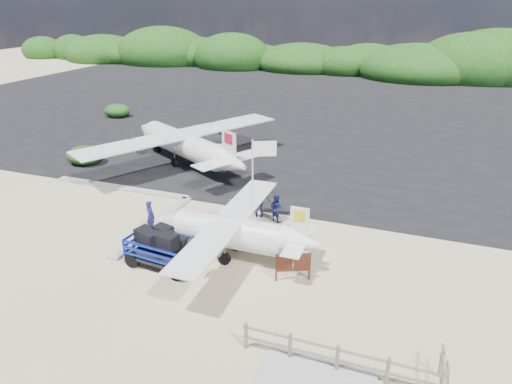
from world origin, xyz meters
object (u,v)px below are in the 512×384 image
flagpole (253,246)px  crew_a (150,216)px  baggage_cart (163,266)px  crew_b (276,208)px  signboard (293,280)px  crew_c (259,201)px  aircraft_small (246,95)px

flagpole → crew_a: bearing=-176.9°
baggage_cart → crew_b: 6.68m
flagpole → crew_b: bearing=85.4°
signboard → crew_c: 6.05m
flagpole → aircraft_small: (-13.10, 32.84, 0.00)m
aircraft_small → crew_b: bearing=113.5°
crew_a → aircraft_small: 34.05m
crew_b → aircraft_small: 32.84m
baggage_cart → crew_c: 6.41m
baggage_cart → aircraft_small: aircraft_small is taller
crew_a → crew_c: size_ratio=0.87×
baggage_cart → crew_c: (2.30, 5.91, 0.92)m
flagpole → aircraft_small: size_ratio=0.66×
crew_a → baggage_cart: bearing=154.0°
baggage_cart → crew_b: (3.26, 5.78, 0.73)m
crew_b → aircraft_small: size_ratio=0.19×
crew_c → aircraft_small: bearing=-86.3°
crew_a → crew_c: (4.53, 3.25, 0.12)m
baggage_cart → aircraft_small: bearing=111.3°
baggage_cart → crew_b: bearing=66.1°
flagpole → signboard: (2.51, -2.05, 0.00)m
flagpole → signboard: size_ratio=3.35×
crew_b → crew_c: 0.99m
signboard → aircraft_small: bearing=89.6°
baggage_cart → crew_a: 3.56m
crew_a → aircraft_small: crew_a is taller
crew_a → aircraft_small: size_ratio=0.21×
crew_a → crew_c: crew_c is taller
flagpole → crew_c: (-0.74, 2.97, 0.92)m
baggage_cart → signboard: baggage_cart is taller
crew_c → baggage_cart: bearing=49.9°
baggage_cart → flagpole: bearing=49.7°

